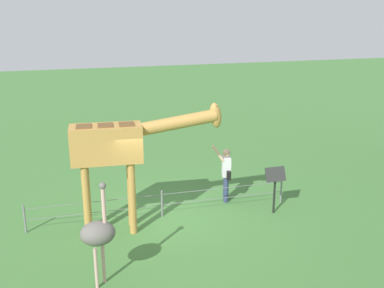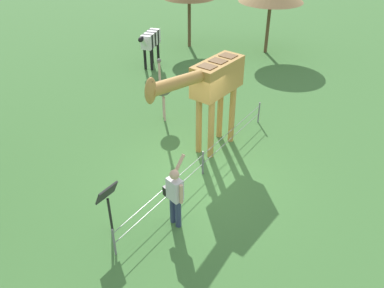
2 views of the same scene
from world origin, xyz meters
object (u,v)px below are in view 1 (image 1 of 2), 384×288
object	(u,v)px
giraffe	(119,148)
visitor	(226,172)
info_sign	(275,181)
ostrich	(98,234)

from	to	relation	value
giraffe	visitor	xyz separation A→B (m)	(3.11, 1.00, -1.28)
visitor	info_sign	distance (m)	1.50
giraffe	visitor	world-z (taller)	giraffe
visitor	info_sign	xyz separation A→B (m)	(1.01, -1.10, 0.05)
ostrich	visitor	bearing A→B (deg)	40.65
giraffe	info_sign	size ratio (longest dim) A/B	2.84
giraffe	info_sign	distance (m)	4.30
giraffe	info_sign	xyz separation A→B (m)	(4.12, -0.10, -1.23)
giraffe	ostrich	size ratio (longest dim) A/B	1.67
giraffe	ostrich	world-z (taller)	giraffe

